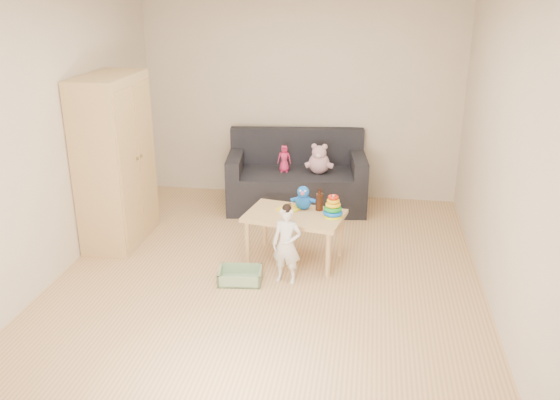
% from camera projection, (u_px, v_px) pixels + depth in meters
% --- Properties ---
extents(room, '(4.50, 4.50, 4.50)m').
position_uv_depth(room, '(270.00, 142.00, 5.35)').
color(room, tan).
rests_on(room, ground).
extents(wardrobe, '(0.50, 0.99, 1.79)m').
position_uv_depth(wardrobe, '(115.00, 161.00, 6.21)').
color(wardrobe, tan).
rests_on(wardrobe, ground).
extents(sofa, '(1.76, 1.04, 0.47)m').
position_uv_depth(sofa, '(297.00, 189.00, 7.34)').
color(sofa, black).
rests_on(sofa, ground).
extents(play_table, '(1.04, 0.76, 0.50)m').
position_uv_depth(play_table, '(294.00, 237.00, 5.95)').
color(play_table, tan).
rests_on(play_table, ground).
extents(storage_bin, '(0.43, 0.34, 0.12)m').
position_uv_depth(storage_bin, '(240.00, 276.00, 5.58)').
color(storage_bin, gray).
rests_on(storage_bin, ground).
extents(toddler, '(0.30, 0.22, 0.74)m').
position_uv_depth(toddler, '(287.00, 245.00, 5.48)').
color(toddler, white).
rests_on(toddler, ground).
extents(pink_bear, '(0.33, 0.31, 0.31)m').
position_uv_depth(pink_bear, '(319.00, 161.00, 7.13)').
color(pink_bear, '#CC96A8').
rests_on(pink_bear, sofa).
extents(doll, '(0.17, 0.12, 0.33)m').
position_uv_depth(doll, '(284.00, 159.00, 7.18)').
color(doll, '#DA2862').
rests_on(doll, sofa).
extents(ring_stacker, '(0.20, 0.20, 0.22)m').
position_uv_depth(ring_stacker, '(333.00, 208.00, 5.76)').
color(ring_stacker, '#EFFF0D').
rests_on(ring_stacker, play_table).
extents(brown_bottle, '(0.08, 0.08, 0.22)m').
position_uv_depth(brown_bottle, '(319.00, 201.00, 5.93)').
color(brown_bottle, black).
rests_on(brown_bottle, play_table).
extents(blue_plush, '(0.22, 0.19, 0.25)m').
position_uv_depth(blue_plush, '(303.00, 197.00, 5.95)').
color(blue_plush, blue).
rests_on(blue_plush, play_table).
extents(wooden_figure, '(0.05, 0.04, 0.12)m').
position_uv_depth(wooden_figure, '(290.00, 208.00, 5.85)').
color(wooden_figure, brown).
rests_on(wooden_figure, play_table).
extents(yellow_book, '(0.26, 0.26, 0.01)m').
position_uv_depth(yellow_book, '(289.00, 209.00, 5.97)').
color(yellow_book, yellow).
rests_on(yellow_book, play_table).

